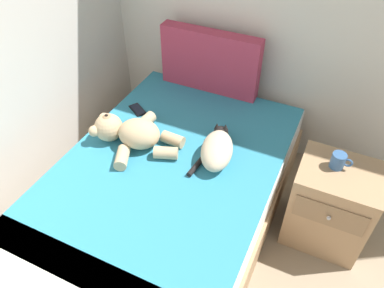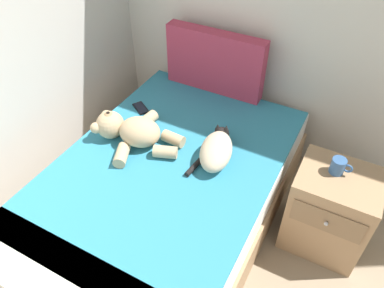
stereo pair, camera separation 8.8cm
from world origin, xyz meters
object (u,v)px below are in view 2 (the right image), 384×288
object	(u,v)px
teddy_bear	(131,131)
cat	(217,150)
nightstand	(329,210)
bed	(166,195)
cell_phone	(141,108)
patterned_cushion	(215,62)
mug	(338,166)

from	to	relation	value
teddy_bear	cat	bearing A→B (deg)	11.05
nightstand	teddy_bear	bearing A→B (deg)	-170.23
bed	nightstand	distance (m)	1.01
cat	cell_phone	xyz separation A→B (m)	(-0.70, 0.21, -0.07)
teddy_bear	nightstand	size ratio (longest dim) A/B	1.04
patterned_cushion	mug	world-z (taller)	patterned_cushion
cat	nightstand	bearing A→B (deg)	8.79
teddy_bear	mug	bearing A→B (deg)	11.32
bed	mug	bearing A→B (deg)	21.27
cell_phone	mug	bearing A→B (deg)	-2.95
nightstand	mug	distance (m)	0.34
cat	teddy_bear	xyz separation A→B (m)	(-0.55, -0.11, 0.01)
mug	teddy_bear	bearing A→B (deg)	-168.68
cell_phone	teddy_bear	bearing A→B (deg)	-64.65
cell_phone	mug	distance (m)	1.38
teddy_bear	bed	bearing A→B (deg)	-20.16
cat	mug	xyz separation A→B (m)	(0.68, 0.14, 0.06)
nightstand	patterned_cushion	bearing A→B (deg)	151.34
cat	teddy_bear	bearing A→B (deg)	-168.95
patterned_cushion	cat	world-z (taller)	patterned_cushion
cat	teddy_bear	size ratio (longest dim) A/B	0.73
bed	cat	xyz separation A→B (m)	(0.24, 0.22, 0.33)
mug	nightstand	bearing A→B (deg)	-35.88
bed	cell_phone	xyz separation A→B (m)	(-0.46, 0.43, 0.26)
cat	nightstand	distance (m)	0.78
cell_phone	patterned_cushion	bearing A→B (deg)	53.97
bed	cell_phone	size ratio (longest dim) A/B	12.04
bed	mug	size ratio (longest dim) A/B	16.40
patterned_cushion	teddy_bear	world-z (taller)	patterned_cushion
patterned_cushion	bed	bearing A→B (deg)	-83.40
nightstand	mug	size ratio (longest dim) A/B	4.86
mug	patterned_cushion	bearing A→B (deg)	151.63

